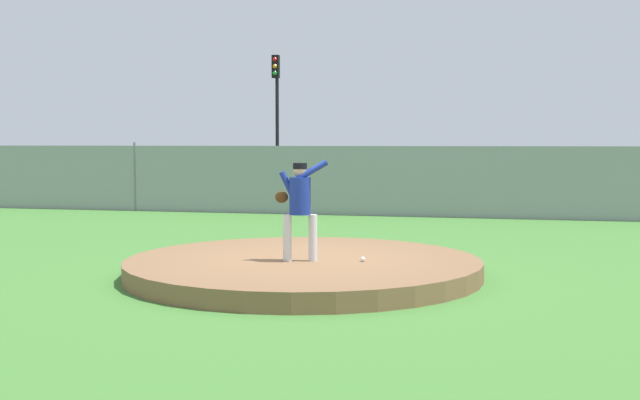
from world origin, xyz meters
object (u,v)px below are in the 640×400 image
at_px(traffic_cone_orange, 354,201).
at_px(traffic_light_near, 277,100).
at_px(baseball, 363,259).
at_px(parked_car_champagne, 200,176).
at_px(pitcher_youth, 299,201).
at_px(parked_car_silver, 131,177).

distance_m(traffic_cone_orange, traffic_light_near, 8.94).
relative_size(baseball, traffic_light_near, 0.01).
relative_size(baseball, parked_car_champagne, 0.02).
xyz_separation_m(baseball, parked_car_champagne, (-8.41, 14.66, 0.53)).
height_order(pitcher_youth, parked_car_champagne, pitcher_youth).
distance_m(parked_car_champagne, parked_car_silver, 2.80).
distance_m(pitcher_youth, baseball, 1.29).
bearing_deg(parked_car_silver, traffic_light_near, 42.59).
distance_m(parked_car_silver, traffic_cone_orange, 9.33).
height_order(parked_car_champagne, traffic_light_near, traffic_light_near).
bearing_deg(baseball, traffic_light_near, 109.83).
xyz_separation_m(pitcher_youth, traffic_light_near, (-5.88, 19.06, 2.53)).
height_order(parked_car_silver, traffic_light_near, traffic_light_near).
bearing_deg(baseball, parked_car_silver, 126.99).
bearing_deg(traffic_cone_orange, pitcher_youth, -83.34).
bearing_deg(pitcher_youth, traffic_cone_orange, 96.66).
relative_size(parked_car_champagne, traffic_cone_orange, 7.78).
distance_m(parked_car_champagne, traffic_light_near, 5.36).
distance_m(baseball, parked_car_champagne, 16.91).
bearing_deg(parked_car_silver, traffic_cone_orange, -18.15).
bearing_deg(parked_car_silver, baseball, -53.01).
bearing_deg(baseball, pitcher_youth, -170.45).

